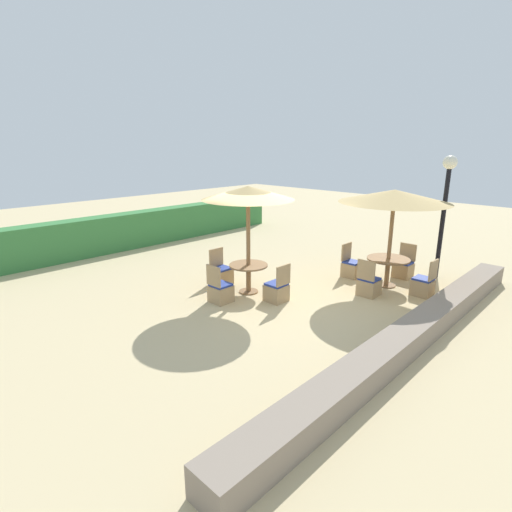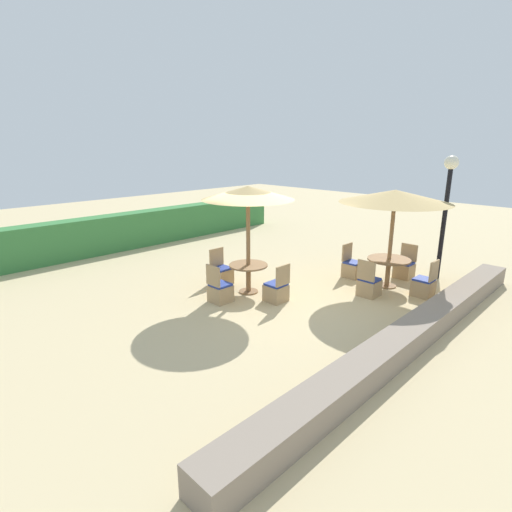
{
  "view_description": "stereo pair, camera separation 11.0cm",
  "coord_description": "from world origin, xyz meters",
  "px_view_note": "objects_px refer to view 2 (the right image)",
  "views": [
    {
      "loc": [
        -6.89,
        -6.07,
        3.61
      ],
      "look_at": [
        0.0,
        0.6,
        0.9
      ],
      "focal_mm": 28.0,
      "sensor_mm": 36.0,
      "label": 1
    },
    {
      "loc": [
        -6.81,
        -6.15,
        3.61
      ],
      "look_at": [
        0.0,
        0.6,
        0.9
      ],
      "focal_mm": 28.0,
      "sensor_mm": 36.0,
      "label": 2
    }
  ],
  "objects_px": {
    "round_table_center": "(248,271)",
    "patio_chair_front_right_south": "(424,286)",
    "round_table_front_right": "(389,264)",
    "patio_chair_center_north": "(222,274)",
    "parasol_front_right": "(395,197)",
    "patio_chair_center_west": "(220,291)",
    "patio_chair_front_right_east": "(404,268)",
    "patio_chair_front_right_west": "(369,286)",
    "lamp_post": "(448,193)",
    "patio_chair_front_right_north": "(352,268)",
    "parasol_center": "(248,193)",
    "patio_chair_center_south": "(276,291)"
  },
  "relations": [
    {
      "from": "round_table_center",
      "to": "parasol_front_right",
      "type": "relative_size",
      "value": 0.35
    },
    {
      "from": "patio_chair_center_west",
      "to": "round_table_front_right",
      "type": "distance_m",
      "value": 4.43
    },
    {
      "from": "patio_chair_center_west",
      "to": "patio_chair_front_right_south",
      "type": "height_order",
      "value": "same"
    },
    {
      "from": "patio_chair_center_south",
      "to": "lamp_post",
      "type": "bearing_deg",
      "value": -24.92
    },
    {
      "from": "patio_chair_center_west",
      "to": "patio_chair_center_south",
      "type": "height_order",
      "value": "same"
    },
    {
      "from": "patio_chair_front_right_east",
      "to": "patio_chair_front_right_west",
      "type": "relative_size",
      "value": 1.0
    },
    {
      "from": "lamp_post",
      "to": "parasol_front_right",
      "type": "bearing_deg",
      "value": 156.87
    },
    {
      "from": "parasol_front_right",
      "to": "round_table_front_right",
      "type": "bearing_deg",
      "value": 0.0
    },
    {
      "from": "patio_chair_center_north",
      "to": "round_table_front_right",
      "type": "bearing_deg",
      "value": 131.78
    },
    {
      "from": "patio_chair_center_west",
      "to": "patio_chair_center_south",
      "type": "distance_m",
      "value": 1.33
    },
    {
      "from": "patio_chair_front_right_east",
      "to": "patio_chair_center_north",
      "type": "bearing_deg",
      "value": 50.16
    },
    {
      "from": "patio_chair_center_north",
      "to": "patio_chair_front_right_east",
      "type": "distance_m",
      "value": 5.07
    },
    {
      "from": "lamp_post",
      "to": "patio_chair_center_north",
      "type": "distance_m",
      "value": 6.32
    },
    {
      "from": "patio_chair_front_right_west",
      "to": "parasol_front_right",
      "type": "bearing_deg",
      "value": 90.37
    },
    {
      "from": "parasol_front_right",
      "to": "patio_chair_front_right_south",
      "type": "height_order",
      "value": "parasol_front_right"
    },
    {
      "from": "lamp_post",
      "to": "patio_chair_front_right_east",
      "type": "bearing_deg",
      "value": 131.33
    },
    {
      "from": "patio_chair_center_west",
      "to": "patio_chair_front_right_south",
      "type": "relative_size",
      "value": 1.0
    },
    {
      "from": "patio_chair_front_right_east",
      "to": "patio_chair_front_right_west",
      "type": "distance_m",
      "value": 1.95
    },
    {
      "from": "lamp_post",
      "to": "patio_chair_front_right_west",
      "type": "relative_size",
      "value": 3.57
    },
    {
      "from": "parasol_center",
      "to": "round_table_front_right",
      "type": "xyz_separation_m",
      "value": [
        2.85,
        -2.27,
        -1.88
      ]
    },
    {
      "from": "parasol_front_right",
      "to": "patio_chair_front_right_north",
      "type": "height_order",
      "value": "parasol_front_right"
    },
    {
      "from": "round_table_front_right",
      "to": "patio_chair_front_right_north",
      "type": "relative_size",
      "value": 1.17
    },
    {
      "from": "parasol_center",
      "to": "patio_chair_center_west",
      "type": "distance_m",
      "value": 2.4
    },
    {
      "from": "parasol_center",
      "to": "patio_chair_front_right_north",
      "type": "relative_size",
      "value": 2.85
    },
    {
      "from": "parasol_front_right",
      "to": "patio_chair_front_right_west",
      "type": "relative_size",
      "value": 2.94
    },
    {
      "from": "round_table_center",
      "to": "patio_chair_center_north",
      "type": "distance_m",
      "value": 1.02
    },
    {
      "from": "round_table_center",
      "to": "patio_chair_front_right_south",
      "type": "relative_size",
      "value": 1.03
    },
    {
      "from": "patio_chair_center_north",
      "to": "patio_chair_front_right_north",
      "type": "distance_m",
      "value": 3.65
    },
    {
      "from": "patio_chair_front_right_south",
      "to": "patio_chair_front_right_west",
      "type": "height_order",
      "value": "same"
    },
    {
      "from": "lamp_post",
      "to": "patio_chair_front_right_south",
      "type": "distance_m",
      "value": 2.65
    },
    {
      "from": "patio_chair_center_north",
      "to": "round_table_center",
      "type": "bearing_deg",
      "value": 92.96
    },
    {
      "from": "round_table_front_right",
      "to": "patio_chair_front_right_west",
      "type": "relative_size",
      "value": 1.17
    },
    {
      "from": "lamp_post",
      "to": "round_table_center",
      "type": "xyz_separation_m",
      "value": [
        -4.44,
        2.95,
        -1.8
      ]
    },
    {
      "from": "parasol_center",
      "to": "patio_chair_center_south",
      "type": "relative_size",
      "value": 2.85
    },
    {
      "from": "round_table_front_right",
      "to": "patio_chair_front_right_south",
      "type": "height_order",
      "value": "patio_chair_front_right_south"
    },
    {
      "from": "parasol_front_right",
      "to": "round_table_front_right",
      "type": "xyz_separation_m",
      "value": [
        0.0,
        0.0,
        -1.75
      ]
    },
    {
      "from": "round_table_front_right",
      "to": "parasol_front_right",
      "type": "bearing_deg",
      "value": 0.0
    },
    {
      "from": "patio_chair_front_right_east",
      "to": "parasol_front_right",
      "type": "bearing_deg",
      "value": 90.08
    },
    {
      "from": "parasol_center",
      "to": "patio_chair_front_right_east",
      "type": "relative_size",
      "value": 2.85
    },
    {
      "from": "patio_chair_front_right_west",
      "to": "round_table_center",
      "type": "bearing_deg",
      "value": -140.32
    },
    {
      "from": "lamp_post",
      "to": "patio_chair_front_right_west",
      "type": "distance_m",
      "value": 3.36
    },
    {
      "from": "patio_chair_center_west",
      "to": "patio_chair_front_right_south",
      "type": "xyz_separation_m",
      "value": [
        3.75,
        -3.26,
        0.0
      ]
    },
    {
      "from": "patio_chair_front_right_west",
      "to": "patio_chair_front_right_north",
      "type": "xyz_separation_m",
      "value": [
        0.98,
        1.07,
        0.0
      ]
    },
    {
      "from": "patio_chair_center_south",
      "to": "round_table_front_right",
      "type": "relative_size",
      "value": 0.85
    },
    {
      "from": "patio_chair_center_north",
      "to": "patio_chair_front_right_west",
      "type": "height_order",
      "value": "same"
    },
    {
      "from": "patio_chair_center_north",
      "to": "patio_chair_front_right_west",
      "type": "relative_size",
      "value": 1.0
    },
    {
      "from": "round_table_center",
      "to": "parasol_center",
      "type": "bearing_deg",
      "value": 180.0
    },
    {
      "from": "patio_chair_center_south",
      "to": "parasol_front_right",
      "type": "distance_m",
      "value": 3.76
    },
    {
      "from": "patio_chair_front_right_south",
      "to": "round_table_front_right",
      "type": "bearing_deg",
      "value": 88.65
    },
    {
      "from": "patio_chair_center_north",
      "to": "patio_chair_center_south",
      "type": "distance_m",
      "value": 1.89
    }
  ]
}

